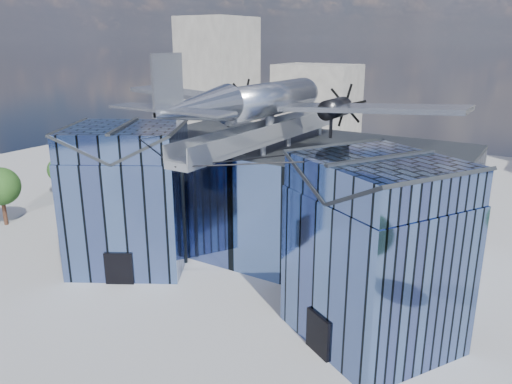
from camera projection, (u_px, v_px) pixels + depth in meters
The scene contains 5 objects.
ground_plane at pixel (242, 288), 38.37m from camera, with size 120.00×120.00×0.00m, color gray.
museum at pixel (280, 200), 41.46m from camera, with size 32.88×24.50×17.60m.
bg_towers at pixel (433, 96), 75.64m from camera, with size 77.00×24.50×26.00m.
tree_plaza_w at pixel (1, 187), 50.26m from camera, with size 4.86×4.86×6.04m.
tree_side_w at pixel (60, 170), 60.52m from camera, with size 3.61×3.61×4.60m.
Camera 1 is at (19.17, -28.72, 18.33)m, focal length 35.00 mm.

